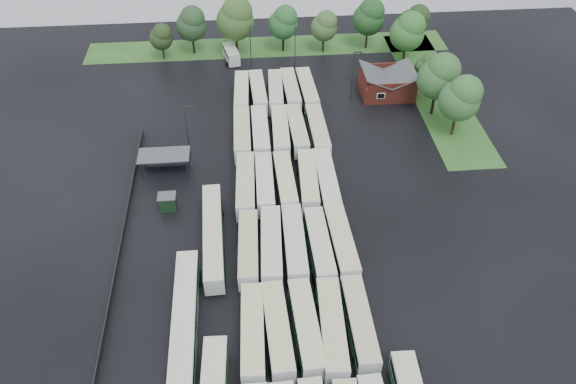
{
  "coord_description": "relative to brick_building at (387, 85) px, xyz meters",
  "views": [
    {
      "loc": [
        -3.45,
        -51.53,
        58.01
      ],
      "look_at": [
        2.0,
        12.0,
        2.5
      ],
      "focal_mm": 35.0,
      "sensor_mm": 36.0,
      "label": 1
    }
  ],
  "objects": [
    {
      "name": "tree_north_0",
      "position": [
        -44.57,
        18.08,
        3.38
      ],
      "size": [
        4.92,
        4.92,
        8.16
      ],
      "color": "#341F14",
      "rests_on": "ground"
    },
    {
      "name": "tree_east_2",
      "position": [
        7.98,
        1.09,
        3.15
      ],
      "size": [
        4.72,
        4.71,
        7.8
      ],
      "color": "#3A2918",
      "rests_on": "ground"
    },
    {
      "name": "bus_r3c1",
      "position": [
        -25.37,
        -27.9,
        0.06
      ],
      "size": [
        2.85,
        12.61,
        3.5
      ],
      "rotation": [
        0.0,
        0.0,
        -0.01
      ],
      "color": "silver",
      "rests_on": "ground"
    },
    {
      "name": "bus_r5c2",
      "position": [
        -21.8,
        -0.81,
        0.06
      ],
      "size": [
        3.19,
        12.67,
        3.5
      ],
      "rotation": [
        0.0,
        0.0,
        -0.04
      ],
      "color": "silver",
      "rests_on": "ground"
    },
    {
      "name": "artic_bus_west_c",
      "position": [
        -36.34,
        -52.53,
        0.17
      ],
      "size": [
        2.93,
        19.82,
        3.67
      ],
      "rotation": [
        0.0,
        0.0,
        0.01
      ],
      "color": "silver",
      "rests_on": "ground"
    },
    {
      "name": "bus_r4c4",
      "position": [
        -15.47,
        -14.7,
        0.16
      ],
      "size": [
        3.06,
        13.27,
        3.68
      ],
      "rotation": [
        0.0,
        0.0,
        0.02
      ],
      "color": "silver",
      "rests_on": "ground"
    },
    {
      "name": "wash_shed",
      "position": [
        -41.2,
        -20.74,
        1.12
      ],
      "size": [
        8.2,
        4.2,
        3.58
      ],
      "color": "#2D2D30",
      "rests_on": "ground"
    },
    {
      "name": "lamp_post_back_e",
      "position": [
        -16.83,
        11.03,
        3.71
      ],
      "size": [
        1.48,
        0.29,
        9.6
      ],
      "color": "#2D2D30",
      "rests_on": "ground"
    },
    {
      "name": "puddle_3",
      "position": [
        -21.0,
        -47.08,
        -1.86
      ],
      "size": [
        5.11,
        5.11,
        0.01
      ],
      "primitive_type": "cylinder",
      "color": "black",
      "rests_on": "ground"
    },
    {
      "name": "bus_r4c1",
      "position": [
        -25.37,
        -14.25,
        0.14
      ],
      "size": [
        2.81,
        13.12,
        3.65
      ],
      "rotation": [
        0.0,
        0.0,
        0.0
      ],
      "color": "silver",
      "rests_on": "ground"
    },
    {
      "name": "bus_r4c3",
      "position": [
        -18.98,
        -14.04,
        0.09
      ],
      "size": [
        3.18,
        12.84,
        3.55
      ],
      "rotation": [
        0.0,
        0.0,
        0.04
      ],
      "color": "silver",
      "rests_on": "ground"
    },
    {
      "name": "bus_r1c3",
      "position": [
        -18.87,
        -55.33,
        0.16
      ],
      "size": [
        3.42,
        13.35,
        3.68
      ],
      "rotation": [
        0.0,
        0.0,
        -0.05
      ],
      "color": "silver",
      "rests_on": "ground"
    },
    {
      "name": "puddle_2",
      "position": [
        -32.57,
        -42.66,
        -1.86
      ],
      "size": [
        7.99,
        7.99,
        0.01
      ],
      "primitive_type": "cylinder",
      "color": "black",
      "rests_on": "ground"
    },
    {
      "name": "minibus",
      "position": [
        -30.16,
        16.07,
        -0.27
      ],
      "size": [
        3.75,
        6.95,
        2.88
      ],
      "rotation": [
        0.0,
        0.0,
        0.21
      ],
      "color": "white",
      "rests_on": "ground"
    },
    {
      "name": "west_fence",
      "position": [
        -46.2,
        -34.77,
        -1.27
      ],
      "size": [
        0.1,
        50.0,
        1.2
      ],
      "primitive_type": "cube",
      "color": "#2D2D30",
      "rests_on": "ground"
    },
    {
      "name": "tree_east_1",
      "position": [
        7.18,
        -7.9,
        6.11
      ],
      "size": [
        7.49,
        7.49,
        12.4
      ],
      "color": "black",
      "rests_on": "ground"
    },
    {
      "name": "utility_hut",
      "position": [
        -40.2,
        -30.17,
        -0.55
      ],
      "size": [
        2.7,
        2.2,
        2.62
      ],
      "color": "black",
      "rests_on": "ground"
    },
    {
      "name": "tree_east_3",
      "position": [
        6.36,
        11.32,
        5.73
      ],
      "size": [
        7.13,
        7.13,
        11.81
      ],
      "color": "black",
      "rests_on": "ground"
    },
    {
      "name": "brick_building",
      "position": [
        0.0,
        0.0,
        0.0
      ],
      "size": [
        10.07,
        8.6,
        5.39
      ],
      "color": "brown",
      "rests_on": "ground"
    },
    {
      "name": "bus_r1c1",
      "position": [
        -25.32,
        -54.99,
        0.1
      ],
      "size": [
        3.31,
        12.97,
        3.58
      ],
      "rotation": [
        0.0,
        0.0,
        0.05
      ],
      "color": "silver",
      "rests_on": "ground"
    },
    {
      "name": "tree_north_2",
      "position": [
        -28.72,
        18.55,
        6.63
      ],
      "size": [
        7.97,
        7.97,
        13.2
      ],
      "color": "black",
      "rests_on": "ground"
    },
    {
      "name": "bus_r5c3",
      "position": [
        -18.9,
        -0.44,
        0.08
      ],
      "size": [
        3.13,
        12.79,
        3.54
      ],
      "rotation": [
        0.0,
        0.0,
        0.03
      ],
      "color": "silver",
      "rests_on": "ground"
    },
    {
      "name": "bus_r5c4",
      "position": [
        -15.73,
        -0.81,
        0.12
      ],
      "size": [
        3.32,
        13.07,
        3.61
      ],
      "rotation": [
        0.0,
        0.0,
        0.04
      ],
      "color": "silver",
      "rests_on": "ground"
    },
    {
      "name": "tree_north_3",
      "position": [
        -18.57,
        19.59,
        4.89
      ],
      "size": [
        6.34,
        6.34,
        10.5
      ],
      "color": "black",
      "rests_on": "ground"
    },
    {
      "name": "artic_bus_west_b",
      "position": [
        -33.19,
        -38.52,
        0.07
      ],
      "size": [
        3.28,
        18.92,
        3.5
      ],
      "rotation": [
        0.0,
        0.0,
        0.03
      ],
      "color": "silver",
      "rests_on": "ground"
    },
    {
      "name": "lamp_post_ne",
      "position": [
        -7.2,
        -1.84,
        4.09
      ],
      "size": [
        1.58,
        0.31,
        10.26
      ],
      "color": "#2D2D30",
      "rests_on": "ground"
    },
    {
      "name": "bus_r2c1",
      "position": [
        -25.2,
        -41.32,
        0.16
      ],
      "size": [
        3.41,
        13.33,
        3.68
      ],
      "rotation": [
        0.0,
        0.0,
        -0.05
      ],
      "color": "silver",
      "rests_on": "ground"
    },
    {
      "name": "ground",
      "position": [
        -24.0,
        -42.77,
        -1.87
      ],
      "size": [
        160.0,
        160.0,
        0.0
      ],
      "primitive_type": "plane",
      "color": "black",
      "rests_on": "ground"
    },
    {
      "name": "bus_r5c0",
      "position": [
        -28.3,
        -0.86,
        0.07
      ],
      "size": [
        3.13,
        12.73,
        3.52
      ],
      "rotation": [
        0.0,
        0.0,
        -0.04
      ],
      "color": "silver",
      "rests_on": "ground"
    },
    {
      "name": "bus_r1c0",
      "position": [
        -28.27,
        -55.16,
        0.1
      ],
      "size": [
        3.1,
        12.94,
        3.58
      ],
      "rotation": [
        0.0,
        0.0,
        -0.03
      ],
      "color": "silver",
      "rests_on": "ground"
    },
    {
      "name": "puddle_4",
      "position": [
        -10.86,
        -59.69,
        -1.86
      ],
      "size": [
        3.92,
        3.92,
        0.01
      ],
      "primitive_type": "cylinder",
      "color": "black",
      "rests_on": "ground"
    },
    {
      "name": "grass_strip_east",
      "position": [
        10.0,
        0.03,
        -1.86
      ],
      "size": [
        10.0,
        50.0,
        0.01
      ],
      "primitive_type": "cube",
      "color": "#346B26",
      "rests_on": "ground"
    },
    {
      "name": "tree_east_0",
      "position": [
        8.96,
        -14.78,
        5.73
      ],
      "size": [
        7.13,
        7.13,
        11.81
      ],
      "color": "#392513",
      "rests_on": "ground"
    },
    {
      "name": "bus_r2c2",
      "position": [
        -22.01,
        -41.22,
        0.16
      ],
      "size": [
        2.99,
        13.27,
        3.68
      ],
      "rotation": [
        0.0,
        0.0,
        -0.01
      ],
      "color": "silver",
      "rests_on": "ground"
    },
    {
      "name": "tree_north_4",
      "position": [
        -9.86,
        18.55,
        4.24
      ],
      "size": [
        5.73,
        5.73,
        9.49
      ],
      "color": "black",
      "rests_on": "ground"
    },
    {
      "name": "bus_r4c0",
      "position": [
        -28.52,
        -14.38,
        0.17
      ],
      "size": [
        2.94,
        13.3,
        3.7
      ],
      "rotation": [
        0.0,
        0.0,
        -0.01
      ],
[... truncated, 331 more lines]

